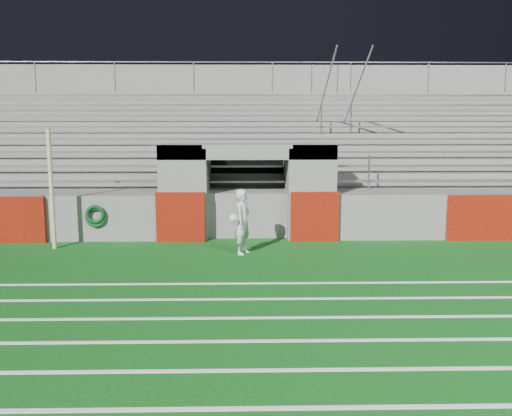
{
  "coord_description": "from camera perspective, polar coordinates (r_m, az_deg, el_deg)",
  "views": [
    {
      "loc": [
        -0.09,
        -12.12,
        3.33
      ],
      "look_at": [
        0.2,
        1.8,
        1.1
      ],
      "focal_mm": 40.0,
      "sensor_mm": 36.0,
      "label": 1
    }
  ],
  "objects": [
    {
      "name": "field_post",
      "position": [
        15.26,
        -19.78,
        1.76
      ],
      "size": [
        0.11,
        0.11,
        3.05
      ],
      "primitive_type": "cylinder",
      "color": "#BCB28C",
      "rests_on": "ground"
    },
    {
      "name": "hose_coil",
      "position": [
        15.78,
        -15.76,
        -0.77
      ],
      "size": [
        0.57,
        0.15,
        0.63
      ],
      "color": "#0C401A",
      "rests_on": "ground"
    },
    {
      "name": "ground",
      "position": [
        12.57,
        -0.74,
        -6.27
      ],
      "size": [
        90.0,
        90.0,
        0.0
      ],
      "primitive_type": "plane",
      "color": "#0B4711",
      "rests_on": "ground"
    },
    {
      "name": "field_markings",
      "position": [
        7.86,
        -0.43,
        -15.93
      ],
      "size": [
        28.0,
        8.09,
        0.01
      ],
      "color": "white",
      "rests_on": "ground"
    },
    {
      "name": "stadium_structure",
      "position": [
        20.17,
        -0.94,
        3.87
      ],
      "size": [
        26.0,
        8.48,
        5.42
      ],
      "color": "#605E5B",
      "rests_on": "ground"
    },
    {
      "name": "goalkeeper_with_ball",
      "position": [
        13.91,
        -1.32,
        -1.37
      ],
      "size": [
        0.62,
        0.68,
        1.6
      ],
      "color": "silver",
      "rests_on": "ground"
    }
  ]
}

